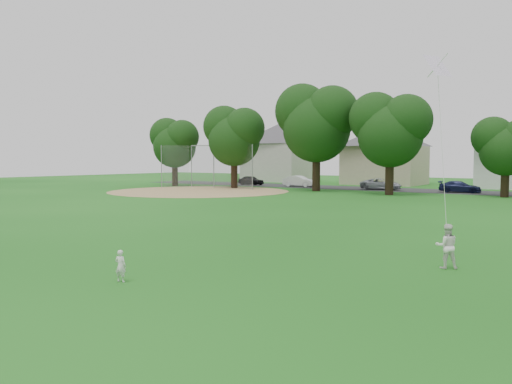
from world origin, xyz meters
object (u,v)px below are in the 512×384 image
Objects in this scene: older_boy at (447,246)px; kite at (442,151)px; baseball_backstop at (212,167)px; toddler at (121,266)px.

older_boy is 0.25× the size of kite.
kite is 42.58m from baseball_backstop.
older_boy is 42.86m from baseball_backstop.
kite reaches higher than baseball_backstop.
toddler is at bearing -132.67° from kite.
toddler is 9.29m from older_boy.
older_boy is (6.48, 6.66, 0.23)m from toddler.
baseball_backstop is at bearing -66.60° from older_boy.
kite reaches higher than toddler.
baseball_backstop reaches higher than older_boy.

